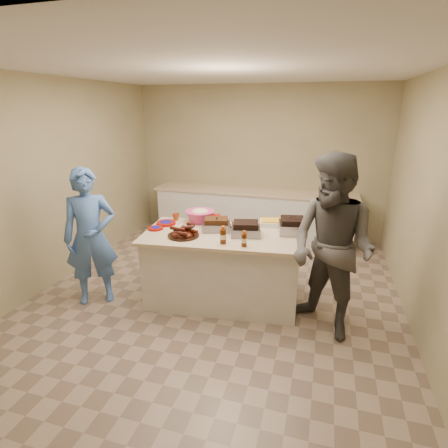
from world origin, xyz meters
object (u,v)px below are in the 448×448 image
(rib_platter, at_px, (184,236))
(mustard_bottle, at_px, (210,228))
(bbq_bottle_a, at_px, (223,243))
(bbq_bottle_b, at_px, (244,246))
(island, at_px, (223,299))
(coleslaw_bowl, at_px, (200,222))
(roasting_pan, at_px, (292,233))
(guest_blue, at_px, (99,299))
(plastic_cup, at_px, (176,220))
(guest_gray, at_px, (323,329))

(rib_platter, height_order, mustard_bottle, rib_platter)
(bbq_bottle_a, xyz_separation_m, bbq_bottle_b, (0.24, -0.02, 0.00))
(island, distance_m, coleslaw_bowl, 1.03)
(roasting_pan, xyz_separation_m, coleslaw_bowl, (-1.19, 0.08, 0.00))
(coleslaw_bowl, relative_size, guest_blue, 0.23)
(coleslaw_bowl, height_order, bbq_bottle_b, coleslaw_bowl)
(bbq_bottle_b, bearing_deg, island, 135.43)
(island, relative_size, coleslaw_bowl, 4.95)
(bbq_bottle_a, relative_size, plastic_cup, 2.07)
(bbq_bottle_a, bearing_deg, mustard_bottle, 124.18)
(rib_platter, distance_m, guest_blue, 1.43)
(bbq_bottle_b, height_order, guest_blue, bbq_bottle_b)
(roasting_pan, xyz_separation_m, mustard_bottle, (-1.00, -0.11, 0.00))
(bbq_bottle_a, height_order, guest_blue, bbq_bottle_a)
(bbq_bottle_a, distance_m, mustard_bottle, 0.53)
(rib_platter, relative_size, bbq_bottle_a, 1.82)
(rib_platter, distance_m, mustard_bottle, 0.41)
(island, bearing_deg, plastic_cup, 150.72)
(rib_platter, bearing_deg, bbq_bottle_a, -9.73)
(bbq_bottle_a, height_order, mustard_bottle, bbq_bottle_a)
(mustard_bottle, bearing_deg, guest_gray, -16.74)
(guest_blue, bearing_deg, mustard_bottle, -7.63)
(coleslaw_bowl, bearing_deg, rib_platter, -90.64)
(guest_blue, bearing_deg, roasting_pan, -14.75)
(roasting_pan, height_order, plastic_cup, roasting_pan)
(plastic_cup, bearing_deg, roasting_pan, -2.66)
(island, xyz_separation_m, rib_platter, (-0.41, -0.22, 0.89))
(rib_platter, relative_size, guest_blue, 0.22)
(mustard_bottle, distance_m, guest_blue, 1.68)
(bbq_bottle_b, relative_size, mustard_bottle, 1.58)
(guest_gray, bearing_deg, bbq_bottle_b, -141.43)
(mustard_bottle, distance_m, plastic_cup, 0.57)
(coleslaw_bowl, xyz_separation_m, guest_blue, (-1.11, -0.77, -0.89))
(rib_platter, distance_m, bbq_bottle_a, 0.51)
(rib_platter, relative_size, coleslaw_bowl, 0.97)
(bbq_bottle_b, height_order, mustard_bottle, bbq_bottle_b)
(island, height_order, bbq_bottle_a, bbq_bottle_a)
(island, distance_m, roasting_pan, 1.21)
(coleslaw_bowl, bearing_deg, mustard_bottle, -44.11)
(roasting_pan, height_order, mustard_bottle, roasting_pan)
(guest_blue, height_order, guest_gray, guest_gray)
(roasting_pan, bearing_deg, guest_gray, -61.93)
(plastic_cup, bearing_deg, rib_platter, -58.43)
(roasting_pan, height_order, bbq_bottle_b, bbq_bottle_b)
(rib_platter, height_order, plastic_cup, rib_platter)
(roasting_pan, distance_m, bbq_bottle_a, 0.89)
(bbq_bottle_b, height_order, guest_gray, bbq_bottle_b)
(coleslaw_bowl, xyz_separation_m, bbq_bottle_b, (0.74, -0.65, 0.00))
(bbq_bottle_a, relative_size, guest_gray, 0.11)
(guest_blue, bearing_deg, bbq_bottle_a, -26.61)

